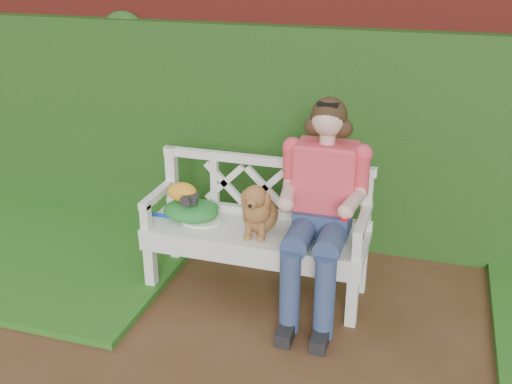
% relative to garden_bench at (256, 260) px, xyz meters
% --- Properties ---
extents(ground, '(60.00, 60.00, 0.00)m').
position_rel_garden_bench_xyz_m(ground, '(0.47, -0.80, -0.24)').
color(ground, '#4A2D15').
extents(brick_wall, '(10.00, 0.30, 2.20)m').
position_rel_garden_bench_xyz_m(brick_wall, '(0.47, 1.10, 0.86)').
color(brick_wall, maroon).
rests_on(brick_wall, ground).
extents(ivy_hedge, '(10.00, 0.18, 1.70)m').
position_rel_garden_bench_xyz_m(ivy_hedge, '(0.47, 0.88, 0.61)').
color(ivy_hedge, '#2C5B1B').
rests_on(ivy_hedge, ground).
extents(grass_left, '(2.60, 2.00, 0.05)m').
position_rel_garden_bench_xyz_m(grass_left, '(-1.93, 0.10, -0.21)').
color(grass_left, '#25591F').
rests_on(grass_left, ground).
extents(garden_bench, '(1.63, 0.76, 0.48)m').
position_rel_garden_bench_xyz_m(garden_bench, '(0.00, 0.00, 0.00)').
color(garden_bench, white).
rests_on(garden_bench, ground).
extents(seated_woman, '(0.69, 0.85, 1.39)m').
position_rel_garden_bench_xyz_m(seated_woman, '(0.45, -0.02, 0.45)').
color(seated_woman, '#D8446B').
rests_on(seated_woman, ground).
extents(dog, '(0.26, 0.35, 0.38)m').
position_rel_garden_bench_xyz_m(dog, '(0.04, -0.04, 0.43)').
color(dog, tan).
rests_on(dog, garden_bench).
extents(tennis_racket, '(0.55, 0.26, 0.03)m').
position_rel_garden_bench_xyz_m(tennis_racket, '(-0.42, -0.02, 0.25)').
color(tennis_racket, white).
rests_on(tennis_racket, garden_bench).
extents(green_bag, '(0.44, 0.37, 0.13)m').
position_rel_garden_bench_xyz_m(green_bag, '(-0.48, 0.02, 0.31)').
color(green_bag, '#228E2E').
rests_on(green_bag, garden_bench).
extents(camera_item, '(0.12, 0.10, 0.07)m').
position_rel_garden_bench_xyz_m(camera_item, '(-0.47, -0.02, 0.41)').
color(camera_item, '#252525').
rests_on(camera_item, green_bag).
extents(baseball_glove, '(0.23, 0.19, 0.13)m').
position_rel_garden_bench_xyz_m(baseball_glove, '(-0.53, 0.01, 0.44)').
color(baseball_glove, orange).
rests_on(baseball_glove, green_bag).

